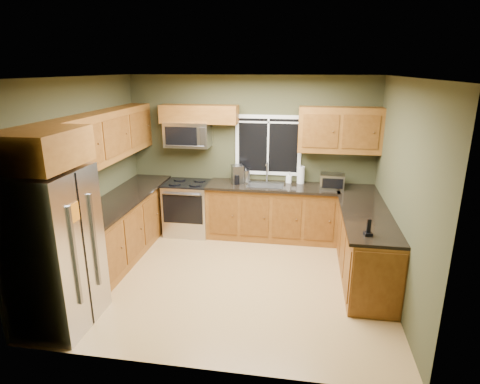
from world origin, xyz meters
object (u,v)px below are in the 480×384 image
(refrigerator, at_px, (54,250))
(toaster_oven, at_px, (332,181))
(microwave, at_px, (188,134))
(kettle, at_px, (246,176))
(paper_towel_roll, at_px, (301,175))
(soap_bottle_a, at_px, (241,173))
(cordless_phone, at_px, (368,231))
(soap_bottle_b, at_px, (289,177))
(soap_bottle_c, at_px, (235,176))
(range, at_px, (188,207))
(coffee_maker, at_px, (237,175))

(refrigerator, height_order, toaster_oven, refrigerator)
(microwave, xyz_separation_m, kettle, (1.00, -0.04, -0.67))
(microwave, distance_m, paper_towel_roll, 2.03)
(toaster_oven, height_order, soap_bottle_a, soap_bottle_a)
(toaster_oven, distance_m, cordless_phone, 1.91)
(toaster_oven, height_order, kettle, kettle)
(kettle, height_order, cordless_phone, kettle)
(toaster_oven, xyz_separation_m, paper_towel_roll, (-0.50, 0.22, 0.03))
(soap_bottle_b, height_order, soap_bottle_c, soap_bottle_b)
(soap_bottle_a, bearing_deg, range, -168.82)
(paper_towel_roll, relative_size, cordless_phone, 1.58)
(toaster_oven, xyz_separation_m, coffee_maker, (-1.56, 0.06, 0.02))
(range, relative_size, kettle, 3.55)
(kettle, relative_size, soap_bottle_b, 1.41)
(coffee_maker, bearing_deg, soap_bottle_a, 73.68)
(cordless_phone, bearing_deg, paper_towel_roll, 111.13)
(soap_bottle_c, bearing_deg, range, -163.93)
(coffee_maker, distance_m, soap_bottle_c, 0.20)
(toaster_oven, bearing_deg, microwave, 176.57)
(coffee_maker, relative_size, soap_bottle_b, 1.63)
(paper_towel_roll, bearing_deg, soap_bottle_b, -178.06)
(cordless_phone, bearing_deg, soap_bottle_b, 115.66)
(paper_towel_roll, bearing_deg, kettle, -173.06)
(toaster_oven, bearing_deg, coffee_maker, 177.79)
(refrigerator, distance_m, range, 2.89)
(microwave, relative_size, paper_towel_roll, 2.38)
(microwave, bearing_deg, kettle, -2.16)
(microwave, height_order, kettle, microwave)
(soap_bottle_c, bearing_deg, soap_bottle_b, -1.65)
(refrigerator, relative_size, microwave, 2.37)
(microwave, relative_size, coffee_maker, 2.50)
(refrigerator, bearing_deg, paper_towel_roll, 48.79)
(range, xyz_separation_m, microwave, (-0.00, 0.14, 1.26))
(range, bearing_deg, paper_towel_roll, 6.25)
(refrigerator, bearing_deg, soap_bottle_a, 61.67)
(coffee_maker, bearing_deg, soap_bottle_b, 10.03)
(kettle, distance_m, cordless_phone, 2.64)
(range, xyz_separation_m, soap_bottle_c, (0.80, 0.23, 0.55))
(paper_towel_roll, bearing_deg, soap_bottle_c, 178.98)
(toaster_oven, relative_size, kettle, 1.47)
(microwave, bearing_deg, range, -89.98)
(range, bearing_deg, refrigerator, -103.97)
(refrigerator, height_order, soap_bottle_a, refrigerator)
(range, xyz_separation_m, paper_towel_roll, (1.92, 0.21, 0.62))
(soap_bottle_b, bearing_deg, microwave, -177.75)
(cordless_phone, bearing_deg, soap_bottle_a, 131.49)
(range, xyz_separation_m, cordless_phone, (2.74, -1.90, 0.53))
(paper_towel_roll, bearing_deg, toaster_oven, -23.55)
(range, relative_size, cordless_phone, 4.66)
(soap_bottle_a, xyz_separation_m, cordless_phone, (1.84, -2.07, -0.08))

